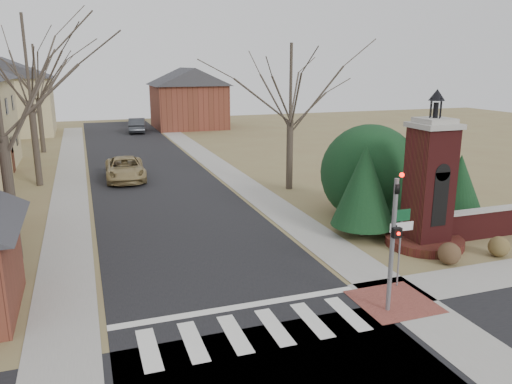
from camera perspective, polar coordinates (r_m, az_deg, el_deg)
name	(u,v)px	position (r m, az deg, el deg)	size (l,w,h in m)	color
ground	(264,345)	(14.19, 0.96, -17.09)	(120.00, 120.00, 0.00)	brown
main_street	(152,177)	(34.41, -11.79, 1.68)	(8.00, 70.00, 0.01)	black
crosswalk_zone	(255,330)	(14.83, -0.15, -15.53)	(8.00, 2.20, 0.02)	silver
stop_bar	(239,307)	(16.08, -1.94, -13.00)	(8.00, 0.35, 0.02)	silver
sidewalk_right_main	(226,172)	(35.42, -3.43, 2.34)	(2.00, 60.00, 0.02)	gray
sidewalk_left	(70,183)	(34.17, -20.45, 0.99)	(2.00, 60.00, 0.02)	gray
curb_apron	(394,302)	(16.98, 15.47, -11.99)	(2.40, 2.40, 0.02)	brown
traffic_signal_pole	(394,232)	(15.41, 15.46, -4.37)	(0.28, 0.41, 4.50)	slate
sign_post	(401,232)	(17.42, 16.22, -4.46)	(0.90, 0.07, 2.75)	slate
brick_gate_monument	(428,196)	(21.65, 19.08, -0.42)	(3.20, 3.20, 6.47)	#4E1717
brick_garden_wall	(509,220)	(25.02, 26.94, -2.85)	(7.50, 0.50, 1.30)	#4E1717
house_distant_left	(1,95)	(59.93, -27.14, 9.85)	(10.80, 8.80, 8.53)	tan
house_distant_right	(188,97)	(60.69, -7.76, 10.74)	(8.80, 8.80, 7.30)	brown
evergreen_near	(364,185)	(22.19, 12.27, 0.76)	(2.80, 2.80, 4.10)	#473D33
evergreen_mid	(412,168)	(24.92, 17.38, 2.62)	(3.40, 3.40, 4.70)	#473D33
evergreen_far	(459,184)	(25.56, 22.19, 0.88)	(2.40, 2.40, 3.30)	#473D33
evergreen_mass	(369,169)	(25.18, 12.84, 2.57)	(4.80, 4.80, 4.80)	#103219
bare_tree_1	(25,53)	(33.46, -24.86, 14.20)	(8.40, 8.40, 11.64)	#473D33
bare_tree_2	(35,69)	(46.46, -23.95, 12.75)	(7.35, 7.35, 10.19)	#473D33
bare_tree_3	(291,77)	(29.75, 4.02, 13.00)	(7.00, 7.00, 9.70)	#473D33
pickup_truck	(125,169)	(33.85, -14.72, 2.57)	(2.45, 5.31, 1.47)	#9A8554
distant_car	(137,125)	(57.53, -13.43, 7.44)	(1.71, 4.91, 1.62)	#35383D
dry_shrub_left	(449,254)	(20.46, 21.22, -6.58)	(0.85, 0.85, 0.85)	#4E3824
dry_shrub_right	(499,247)	(22.04, 26.02, -5.63)	(0.82, 0.82, 0.82)	brown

